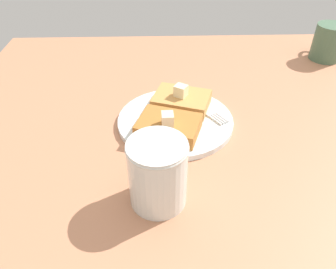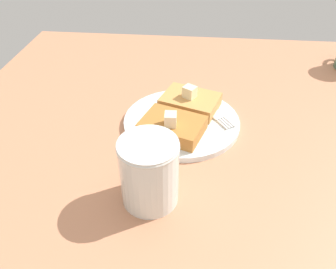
% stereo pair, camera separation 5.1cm
% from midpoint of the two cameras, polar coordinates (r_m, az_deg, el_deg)
% --- Properties ---
extents(table_surface, '(0.96, 0.96, 0.02)m').
position_cam_midpoint_polar(table_surface, '(0.58, 2.53, -1.98)').
color(table_surface, '#BA7956').
rests_on(table_surface, ground).
extents(plate, '(0.21, 0.21, 0.01)m').
position_cam_midpoint_polar(plate, '(0.61, -1.12, 2.34)').
color(plate, silver).
rests_on(plate, table_surface).
extents(toast_slice_left, '(0.10, 0.12, 0.03)m').
position_cam_midpoint_polar(toast_slice_left, '(0.56, -2.46, 1.35)').
color(toast_slice_left, '#AC6D30').
rests_on(toast_slice_left, plate).
extents(toast_slice_middle, '(0.10, 0.12, 0.03)m').
position_cam_midpoint_polar(toast_slice_middle, '(0.63, 0.05, 5.80)').
color(toast_slice_middle, '#CA8D49').
rests_on(toast_slice_middle, plate).
extents(butter_pat_primary, '(0.02, 0.02, 0.02)m').
position_cam_midpoint_polar(butter_pat_primary, '(0.54, -2.78, 2.76)').
color(butter_pat_primary, beige).
rests_on(butter_pat_primary, toast_slice_left).
extents(butter_pat_secondary, '(0.03, 0.03, 0.02)m').
position_cam_midpoint_polar(butter_pat_secondary, '(0.62, -0.14, 7.54)').
color(butter_pat_secondary, '#F4E7B5').
rests_on(butter_pat_secondary, toast_slice_middle).
extents(fork, '(0.14, 0.10, 0.00)m').
position_cam_midpoint_polar(fork, '(0.63, 3.41, 4.90)').
color(fork, silver).
rests_on(fork, plate).
extents(syrup_jar, '(0.08, 0.08, 0.10)m').
position_cam_midpoint_polar(syrup_jar, '(0.44, -5.11, -7.27)').
color(syrup_jar, '#58270C').
rests_on(syrup_jar, table_surface).
extents(coffee_mug, '(0.10, 0.07, 0.09)m').
position_cam_midpoint_polar(coffee_mug, '(0.91, 24.67, 14.40)').
color(coffee_mug, '#49694F').
rests_on(coffee_mug, table_surface).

